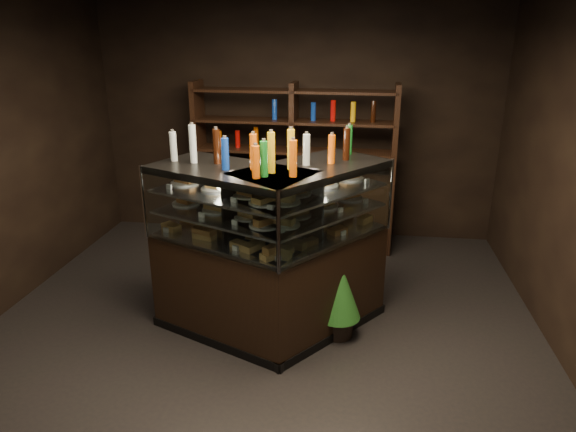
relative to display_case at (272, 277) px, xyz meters
name	(u,v)px	position (x,y,z in m)	size (l,w,h in m)	color
ground	(262,329)	(-0.10, -0.05, -0.50)	(5.00, 5.00, 0.00)	black
room_shell	(257,113)	(-0.10, -0.05, 1.44)	(5.02, 5.02, 3.01)	black
display_case	(272,277)	(0.00, 0.00, 0.00)	(2.11, 1.52, 1.51)	black
food_display	(271,207)	(0.00, 0.00, 0.66)	(1.73, 1.08, 0.46)	#B1743F
bottles_top	(271,150)	(0.00, 0.00, 1.14)	(1.56, 0.94, 0.30)	yellow
potted_conifer	(339,288)	(0.59, -0.05, -0.04)	(0.38, 0.38, 0.81)	black
back_shelving	(293,198)	(-0.07, 2.00, 0.10)	(2.43, 0.51, 2.00)	black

